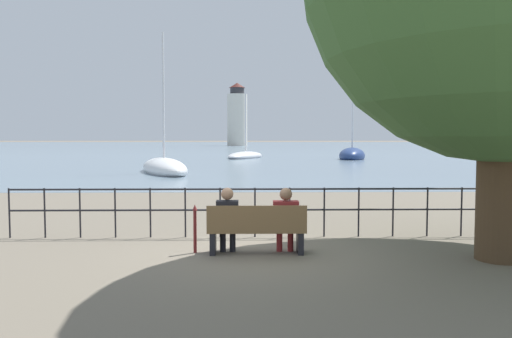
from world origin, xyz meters
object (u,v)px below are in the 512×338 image
at_px(seated_person_left, 227,217).
at_px(harbor_lighthouse, 237,117).
at_px(park_bench, 257,230).
at_px(sailboat_2, 352,156).
at_px(sailboat_0, 164,168).
at_px(seated_person_right, 286,217).
at_px(closed_umbrella, 195,226).
at_px(sailboat_1, 246,156).

xyz_separation_m(seated_person_left, harbor_lighthouse, (-2.02, 138.38, 7.92)).
height_order(seated_person_left, harbor_lighthouse, harbor_lighthouse).
height_order(park_bench, seated_person_left, seated_person_left).
bearing_deg(sailboat_2, sailboat_0, -112.45).
distance_m(seated_person_right, harbor_lighthouse, 138.64).
bearing_deg(seated_person_right, harbor_lighthouse, 91.27).
height_order(sailboat_0, sailboat_2, sailboat_2).
height_order(closed_umbrella, sailboat_1, sailboat_1).
height_order(park_bench, sailboat_0, sailboat_0).
distance_m(seated_person_right, sailboat_1, 44.73).
relative_size(seated_person_right, harbor_lighthouse, 0.06).
xyz_separation_m(park_bench, closed_umbrella, (-1.12, 0.12, 0.06)).
height_order(seated_person_left, sailboat_0, sailboat_0).
xyz_separation_m(sailboat_0, sailboat_1, (4.98, 23.31, -0.07)).
bearing_deg(seated_person_right, closed_umbrella, 178.50).
distance_m(park_bench, seated_person_right, 0.58).
height_order(sailboat_0, sailboat_1, sailboat_0).
bearing_deg(park_bench, seated_person_left, 171.60).
bearing_deg(park_bench, seated_person_right, 8.23).
bearing_deg(seated_person_right, sailboat_0, 104.85).
relative_size(seated_person_left, seated_person_right, 1.00).
height_order(park_bench, sailboat_1, sailboat_1).
xyz_separation_m(seated_person_left, sailboat_2, (11.20, 41.50, -0.30)).
distance_m(sailboat_0, harbor_lighthouse, 117.29).
bearing_deg(park_bench, closed_umbrella, 173.90).
relative_size(seated_person_right, closed_umbrella, 1.35).
relative_size(closed_umbrella, sailboat_2, 0.09).
bearing_deg(closed_umbrella, sailboat_2, 74.12).
bearing_deg(sailboat_1, park_bench, -68.01).
relative_size(park_bench, seated_person_right, 1.49).
distance_m(park_bench, sailboat_0, 22.10).
bearing_deg(sailboat_1, closed_umbrella, -69.45).
bearing_deg(seated_person_left, park_bench, -8.40).
height_order(seated_person_left, seated_person_right, seated_person_left).
bearing_deg(closed_umbrella, sailboat_0, 100.67).
relative_size(park_bench, seated_person_left, 1.48).
xyz_separation_m(seated_person_left, sailboat_0, (-4.62, 21.41, -0.37)).
xyz_separation_m(seated_person_right, sailboat_2, (10.14, 41.50, -0.30)).
distance_m(seated_person_left, sailboat_0, 21.91).
bearing_deg(sailboat_1, harbor_lighthouse, 113.22).
xyz_separation_m(park_bench, harbor_lighthouse, (-2.55, 138.46, 8.15)).
bearing_deg(sailboat_1, seated_person_left, -68.69).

